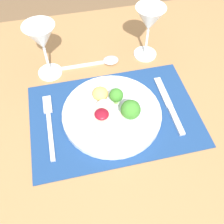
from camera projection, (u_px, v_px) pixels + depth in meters
ground_plane at (113, 201)px, 1.36m from camera, size 8.00×8.00×0.00m
dining_table at (114, 132)px, 0.82m from camera, size 1.41×1.05×0.76m
placemat at (114, 115)px, 0.75m from camera, size 0.47×0.32×0.00m
dinner_plate at (112, 113)px, 0.73m from camera, size 0.28×0.28×0.08m
fork at (49, 121)px, 0.73m from camera, size 0.02×0.22×0.01m
knife at (170, 108)px, 0.75m from camera, size 0.02×0.22×0.01m
spoon at (104, 61)px, 0.87m from camera, size 0.20×0.04×0.02m
wine_glass_near at (149, 21)px, 0.79m from camera, size 0.09×0.09×0.18m
wine_glass_far at (42, 40)px, 0.74m from camera, size 0.09×0.09×0.18m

